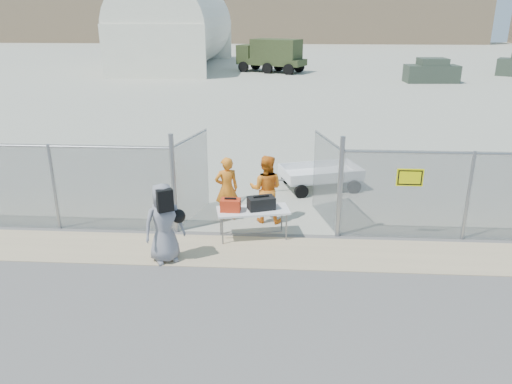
# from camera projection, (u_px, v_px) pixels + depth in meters

# --- Properties ---
(ground) EXTENTS (160.00, 160.00, 0.00)m
(ground) POSITION_uv_depth(u_px,v_px,m) (250.00, 273.00, 10.51)
(ground) COLOR #5A5858
(tarmac_inside) EXTENTS (160.00, 80.00, 0.01)m
(tarmac_inside) POSITION_uv_depth(u_px,v_px,m) (281.00, 65.00, 49.87)
(tarmac_inside) COLOR #A7A795
(tarmac_inside) RESTS_ON ground
(dirt_strip) EXTENTS (44.00, 1.60, 0.01)m
(dirt_strip) POSITION_uv_depth(u_px,v_px,m) (253.00, 252.00, 11.44)
(dirt_strip) COLOR tan
(dirt_strip) RESTS_ON ground
(distant_hills) EXTENTS (140.00, 6.00, 9.00)m
(distant_hills) POSITION_uv_depth(u_px,v_px,m) (316.00, 15.00, 81.77)
(distant_hills) COLOR #7F684F
(distant_hills) RESTS_ON ground
(chain_link_fence) EXTENTS (40.00, 0.20, 2.20)m
(chain_link_fence) POSITION_uv_depth(u_px,v_px,m) (256.00, 192.00, 12.00)
(chain_link_fence) COLOR gray
(chain_link_fence) RESTS_ON ground
(quonset_hangar) EXTENTS (9.00, 18.00, 8.00)m
(quonset_hangar) POSITION_uv_depth(u_px,v_px,m) (176.00, 24.00, 47.22)
(quonset_hangar) COLOR white
(quonset_hangar) RESTS_ON ground
(folding_table) EXTENTS (1.83, 1.06, 0.73)m
(folding_table) POSITION_uv_depth(u_px,v_px,m) (253.00, 223.00, 12.06)
(folding_table) COLOR white
(folding_table) RESTS_ON ground
(orange_bag) EXTENTS (0.47, 0.32, 0.29)m
(orange_bag) POSITION_uv_depth(u_px,v_px,m) (231.00, 205.00, 11.81)
(orange_bag) COLOR red
(orange_bag) RESTS_ON folding_table
(black_duffel) EXTENTS (0.72, 0.56, 0.30)m
(black_duffel) POSITION_uv_depth(u_px,v_px,m) (261.00, 203.00, 11.91)
(black_duffel) COLOR black
(black_duffel) RESTS_ON folding_table
(security_worker_left) EXTENTS (0.72, 0.59, 1.71)m
(security_worker_left) POSITION_uv_depth(u_px,v_px,m) (227.00, 189.00, 12.95)
(security_worker_left) COLOR orange
(security_worker_left) RESTS_ON ground
(security_worker_right) EXTENTS (0.94, 0.77, 1.79)m
(security_worker_right) POSITION_uv_depth(u_px,v_px,m) (266.00, 189.00, 12.81)
(security_worker_right) COLOR orange
(security_worker_right) RESTS_ON ground
(visitor) EXTENTS (1.04, 0.93, 1.79)m
(visitor) POSITION_uv_depth(u_px,v_px,m) (164.00, 223.00, 10.76)
(visitor) COLOR gray
(visitor) RESTS_ON ground
(utility_trailer) EXTENTS (3.40, 2.43, 0.74)m
(utility_trailer) POSITION_uv_depth(u_px,v_px,m) (320.00, 177.00, 15.39)
(utility_trailer) COLOR white
(utility_trailer) RESTS_ON ground
(military_truck) EXTENTS (6.34, 4.46, 2.84)m
(military_truck) POSITION_uv_depth(u_px,v_px,m) (271.00, 56.00, 43.95)
(military_truck) COLOR #344020
(military_truck) RESTS_ON ground
(parked_vehicle_near) EXTENTS (4.01, 2.01, 1.77)m
(parked_vehicle_near) POSITION_uv_depth(u_px,v_px,m) (432.00, 71.00, 37.81)
(parked_vehicle_near) COLOR #364236
(parked_vehicle_near) RESTS_ON ground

